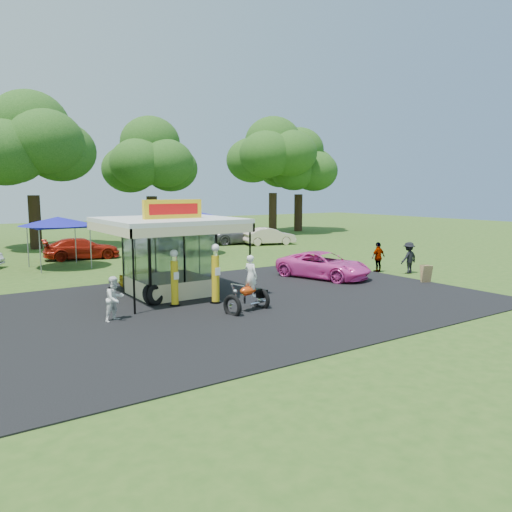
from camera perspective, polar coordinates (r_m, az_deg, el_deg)
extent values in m
plane|color=#2D5019|center=(19.04, 2.03, -6.36)|extent=(120.00, 120.00, 0.00)
cube|color=black|center=(20.64, -1.27, -5.20)|extent=(20.00, 14.00, 0.04)
cube|color=white|center=(22.29, -9.83, -4.33)|extent=(3.00, 3.00, 0.06)
cube|color=white|center=(21.85, -10.02, 4.07)|extent=(5.40, 5.40, 0.18)
cube|color=gold|center=(21.37, -9.50, 5.32)|extent=(2.60, 0.25, 0.80)
cube|color=red|center=(21.26, -9.35, 5.31)|extent=(2.21, 0.02, 0.45)
cylinder|color=black|center=(18.73, -13.82, -1.82)|extent=(0.08, 0.08, 3.20)
cylinder|color=black|center=(21.02, -0.69, -0.59)|extent=(0.08, 0.08, 3.20)
cylinder|color=black|center=(20.11, -9.23, -5.56)|extent=(0.42, 0.42, 0.10)
cylinder|color=gold|center=(19.92, -9.29, -3.00)|extent=(0.29, 0.29, 1.73)
cylinder|color=silver|center=(19.77, -9.35, -0.25)|extent=(0.19, 0.19, 0.19)
sphere|color=white|center=(19.74, -9.36, 0.30)|extent=(0.31, 0.31, 0.31)
cube|color=white|center=(19.71, -9.09, -2.25)|extent=(0.21, 0.02, 0.29)
cylinder|color=black|center=(20.37, -4.63, -5.31)|extent=(0.46, 0.46, 0.10)
cylinder|color=gold|center=(20.17, -4.66, -2.58)|extent=(0.31, 0.31, 1.87)
cylinder|color=silver|center=(20.01, -4.69, 0.34)|extent=(0.21, 0.21, 0.21)
sphere|color=white|center=(19.99, -4.69, 0.93)|extent=(0.33, 0.33, 0.33)
cube|color=white|center=(19.96, -4.40, -1.78)|extent=(0.23, 0.02, 0.31)
torus|color=black|center=(18.33, -2.72, -5.77)|extent=(0.38, 0.90, 0.88)
torus|color=black|center=(19.46, 0.56, -4.97)|extent=(0.38, 0.90, 0.88)
cube|color=silver|center=(18.89, -0.92, -4.84)|extent=(0.63, 0.43, 0.32)
ellipsoid|color=#D13E0E|center=(18.83, -0.92, -3.96)|extent=(0.67, 0.38, 0.32)
cube|color=black|center=(19.11, -0.17, -3.98)|extent=(0.63, 0.40, 0.11)
cube|color=black|center=(19.43, 0.62, -4.32)|extent=(0.44, 0.44, 0.29)
cylinder|color=silver|center=(18.36, -2.38, -4.53)|extent=(0.47, 0.17, 0.94)
cylinder|color=silver|center=(18.40, -2.04, -3.34)|extent=(0.20, 0.63, 0.05)
sphere|color=silver|center=(18.31, -2.43, -4.06)|extent=(0.17, 0.17, 0.17)
imported|color=white|center=(18.84, -0.60, -2.26)|extent=(0.51, 0.65, 1.58)
torus|color=black|center=(20.29, -11.44, -4.41)|extent=(0.93, 0.74, 0.87)
torus|color=black|center=(20.39, -12.02, -4.37)|extent=(0.94, 0.82, 0.87)
cube|color=#593819|center=(25.98, 19.05, -2.00)|extent=(0.54, 0.40, 0.89)
cube|color=#593819|center=(26.11, 18.67, -1.94)|extent=(0.54, 0.40, 0.89)
imported|color=gold|center=(24.19, -12.01, -2.36)|extent=(2.82, 1.13, 0.96)
imported|color=#F542B2|center=(26.17, 7.73, -1.05)|extent=(3.64, 5.40, 1.38)
imported|color=white|center=(18.19, -15.84, -4.73)|extent=(0.96, 0.87, 1.60)
imported|color=black|center=(28.66, 17.06, -0.20)|extent=(1.14, 0.67, 1.74)
imported|color=gray|center=(28.65, 13.80, -0.13)|extent=(1.00, 0.43, 1.69)
imported|color=#A81B0C|center=(35.09, -19.28, 0.81)|extent=(5.08, 2.66, 1.40)
imported|color=#A8A8AD|center=(37.85, -10.98, 1.57)|extent=(4.45, 2.71, 1.42)
imported|color=#575659|center=(42.66, -1.70, 2.43)|extent=(5.78, 3.53, 1.50)
imported|color=beige|center=(41.78, 1.53, 2.27)|extent=(4.57, 2.55, 1.43)
cylinder|color=gray|center=(32.69, -24.52, 0.96)|extent=(0.06, 0.06, 2.40)
cylinder|color=gray|center=(33.26, -19.77, 1.30)|extent=(0.06, 0.06, 2.40)
cylinder|color=gray|center=(29.95, -23.60, 0.46)|extent=(0.06, 0.06, 2.40)
cylinder|color=gray|center=(30.57, -18.45, 0.84)|extent=(0.06, 0.06, 2.40)
cube|color=#18189E|center=(31.47, -21.70, 3.18)|extent=(3.00, 3.00, 0.12)
cone|color=#18189E|center=(31.46, -21.72, 3.74)|extent=(4.32, 4.32, 0.50)
cylinder|color=gray|center=(36.64, -11.56, 2.30)|extent=(0.07, 0.07, 2.61)
cylinder|color=gray|center=(37.91, -7.28, 2.57)|extent=(0.07, 0.07, 2.61)
cylinder|color=gray|center=(33.84, -9.55, 1.92)|extent=(0.07, 0.07, 2.61)
cylinder|color=gray|center=(35.22, -5.02, 2.22)|extent=(0.07, 0.07, 2.61)
cube|color=#18189E|center=(35.77, -8.39, 4.45)|extent=(3.26, 3.26, 0.13)
cone|color=#18189E|center=(35.75, -8.40, 4.99)|extent=(4.70, 4.70, 0.54)
cylinder|color=black|center=(42.40, -23.94, 3.55)|extent=(0.89, 0.89, 4.16)
ellipsoid|color=#174213|center=(42.43, -24.34, 10.85)|extent=(9.98, 9.98, 8.56)
cylinder|color=black|center=(48.03, -11.78, 4.34)|extent=(0.99, 0.99, 3.98)
ellipsoid|color=#174213|center=(48.02, -11.94, 10.40)|extent=(9.28, 9.28, 7.95)
cylinder|color=black|center=(52.71, 1.93, 4.92)|extent=(0.85, 0.85, 4.25)
ellipsoid|color=#174213|center=(52.74, 1.96, 10.81)|extent=(9.91, 9.91, 8.49)
cylinder|color=black|center=(55.94, 4.85, 4.96)|extent=(0.92, 0.92, 4.07)
ellipsoid|color=#174213|center=(55.93, 4.91, 10.18)|extent=(9.19, 9.19, 7.88)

